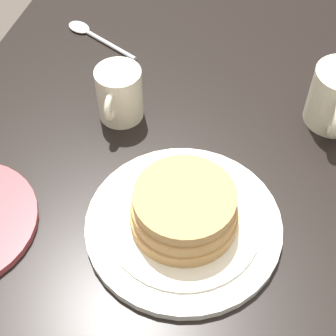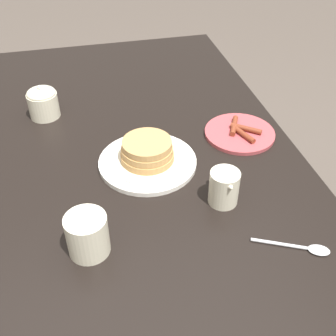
{
  "view_description": "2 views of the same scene",
  "coord_description": "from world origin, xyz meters",
  "px_view_note": "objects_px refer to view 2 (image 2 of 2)",
  "views": [
    {
      "loc": [
        0.33,
        0.03,
        1.29
      ],
      "look_at": [
        -0.07,
        -0.07,
        0.78
      ],
      "focal_mm": 55.0,
      "sensor_mm": 36.0,
      "label": 1
    },
    {
      "loc": [
        -0.8,
        0.1,
        1.4
      ],
      "look_at": [
        -0.07,
        -0.07,
        0.78
      ],
      "focal_mm": 45.0,
      "sensor_mm": 36.0,
      "label": 2
    }
  ],
  "objects_px": {
    "creamer_pitcher": "(224,187)",
    "sugar_bowl": "(43,102)",
    "pancake_plate": "(147,156)",
    "coffee_mug": "(87,233)",
    "side_plate_bacon": "(240,133)",
    "spoon": "(305,248)"
  },
  "relations": [
    {
      "from": "creamer_pitcher",
      "to": "sugar_bowl",
      "type": "xyz_separation_m",
      "value": [
        0.45,
        0.38,
        0.0
      ]
    },
    {
      "from": "sugar_bowl",
      "to": "spoon",
      "type": "xyz_separation_m",
      "value": [
        -0.62,
        -0.49,
        -0.04
      ]
    },
    {
      "from": "side_plate_bacon",
      "to": "sugar_bowl",
      "type": "height_order",
      "value": "sugar_bowl"
    },
    {
      "from": "side_plate_bacon",
      "to": "coffee_mug",
      "type": "distance_m",
      "value": 0.52
    },
    {
      "from": "pancake_plate",
      "to": "spoon",
      "type": "height_order",
      "value": "pancake_plate"
    },
    {
      "from": "sugar_bowl",
      "to": "spoon",
      "type": "height_order",
      "value": "sugar_bowl"
    },
    {
      "from": "pancake_plate",
      "to": "coffee_mug",
      "type": "distance_m",
      "value": 0.29
    },
    {
      "from": "side_plate_bacon",
      "to": "creamer_pitcher",
      "type": "height_order",
      "value": "creamer_pitcher"
    },
    {
      "from": "side_plate_bacon",
      "to": "coffee_mug",
      "type": "xyz_separation_m",
      "value": [
        -0.3,
        0.43,
        0.04
      ]
    },
    {
      "from": "pancake_plate",
      "to": "sugar_bowl",
      "type": "bearing_deg",
      "value": 40.34
    },
    {
      "from": "sugar_bowl",
      "to": "spoon",
      "type": "relative_size",
      "value": 0.67
    },
    {
      "from": "side_plate_bacon",
      "to": "sugar_bowl",
      "type": "relative_size",
      "value": 1.92
    },
    {
      "from": "pancake_plate",
      "to": "spoon",
      "type": "distance_m",
      "value": 0.42
    },
    {
      "from": "pancake_plate",
      "to": "coffee_mug",
      "type": "xyz_separation_m",
      "value": [
        -0.24,
        0.16,
        0.02
      ]
    },
    {
      "from": "creamer_pitcher",
      "to": "sugar_bowl",
      "type": "relative_size",
      "value": 1.04
    },
    {
      "from": "side_plate_bacon",
      "to": "creamer_pitcher",
      "type": "relative_size",
      "value": 1.85
    },
    {
      "from": "spoon",
      "to": "creamer_pitcher",
      "type": "bearing_deg",
      "value": 33.99
    },
    {
      "from": "pancake_plate",
      "to": "side_plate_bacon",
      "type": "distance_m",
      "value": 0.27
    },
    {
      "from": "spoon",
      "to": "sugar_bowl",
      "type": "bearing_deg",
      "value": 38.37
    },
    {
      "from": "coffee_mug",
      "to": "sugar_bowl",
      "type": "height_order",
      "value": "sugar_bowl"
    },
    {
      "from": "coffee_mug",
      "to": "spoon",
      "type": "bearing_deg",
      "value": -103.48
    },
    {
      "from": "coffee_mug",
      "to": "creamer_pitcher",
      "type": "xyz_separation_m",
      "value": [
        0.07,
        -0.3,
        -0.0
      ]
    }
  ]
}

